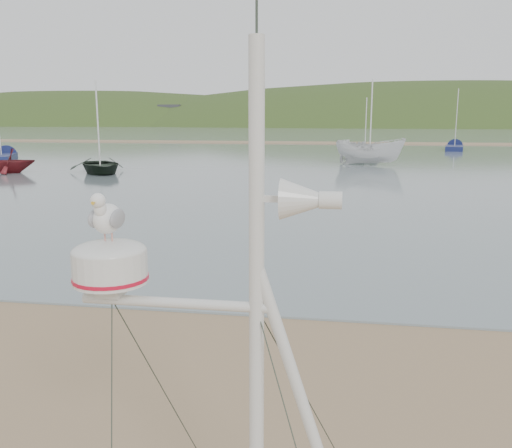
% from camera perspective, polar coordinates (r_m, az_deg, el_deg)
% --- Properties ---
extents(ground, '(560.00, 560.00, 0.00)m').
position_cam_1_polar(ground, '(7.33, -21.97, -19.32)').
color(ground, '#876B4E').
rests_on(ground, ground).
extents(water, '(560.00, 256.00, 0.04)m').
position_cam_1_polar(water, '(137.41, 7.91, 9.65)').
color(water, slate).
rests_on(water, ground).
extents(sandbar, '(560.00, 7.00, 0.07)m').
position_cam_1_polar(sandbar, '(75.49, 6.67, 8.48)').
color(sandbar, '#876B4E').
rests_on(sandbar, water).
extents(hill_ridge, '(620.00, 180.00, 80.00)m').
position_cam_1_polar(hill_ridge, '(241.92, 12.83, 5.44)').
color(hill_ridge, '#2A3D19').
rests_on(hill_ridge, ground).
extents(far_cottages, '(294.40, 6.30, 8.00)m').
position_cam_1_polar(far_cottages, '(201.32, 9.30, 11.22)').
color(far_cottages, silver).
rests_on(far_cottages, ground).
extents(boat_dark, '(3.44, 2.73, 4.83)m').
position_cam_1_polar(boat_dark, '(36.28, -16.25, 8.96)').
color(boat_dark, black).
rests_on(boat_dark, water).
extents(boat_red, '(2.59, 3.02, 3.00)m').
position_cam_1_polar(boat_red, '(38.42, -24.58, 7.13)').
color(boat_red, maroon).
rests_on(boat_red, water).
extents(boat_white, '(2.47, 2.44, 5.26)m').
position_cam_1_polar(boat_white, '(41.86, 11.97, 9.70)').
color(boat_white, silver).
rests_on(boat_white, water).
extents(sailboat_blue_far, '(3.15, 7.36, 7.11)m').
position_cam_1_polar(sailboat_blue_far, '(64.70, 20.20, 7.63)').
color(sailboat_blue_far, '#151D4B').
rests_on(sailboat_blue_far, ground).
extents(sailboat_blue_near, '(4.71, 7.39, 7.27)m').
position_cam_1_polar(sailboat_blue_near, '(51.71, -24.87, 6.53)').
color(sailboat_blue_near, '#151D4B').
rests_on(sailboat_blue_near, ground).
extents(sailboat_dark_mid, '(3.23, 5.72, 5.62)m').
position_cam_1_polar(sailboat_dark_mid, '(49.78, 11.85, 7.19)').
color(sailboat_dark_mid, black).
rests_on(sailboat_dark_mid, ground).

